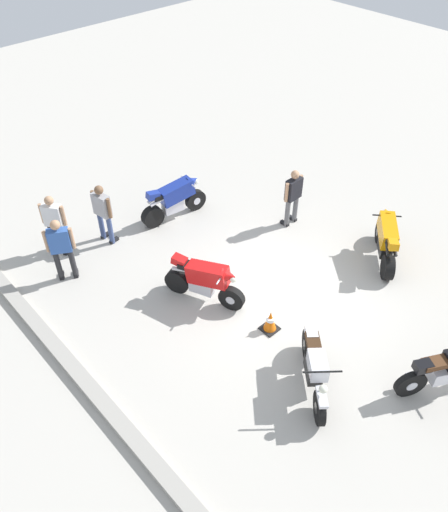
# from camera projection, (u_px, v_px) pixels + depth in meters

# --- Properties ---
(ground_plane) EXTENTS (40.00, 40.00, 0.00)m
(ground_plane) POSITION_uv_depth(u_px,v_px,m) (281.00, 296.00, 11.86)
(ground_plane) COLOR #B7B2A8
(curb_edge) EXTENTS (14.00, 0.30, 0.15)m
(curb_edge) POSITION_uv_depth(u_px,v_px,m) (112.00, 414.00, 9.47)
(curb_edge) COLOR #9C978F
(curb_edge) RESTS_ON ground
(motorcycle_orange_sportbike) EXTENTS (1.44, 1.58, 1.14)m
(motorcycle_orange_sportbike) POSITION_uv_depth(u_px,v_px,m) (386.00, 240.00, 12.48)
(motorcycle_orange_sportbike) COLOR black
(motorcycle_orange_sportbike) RESTS_ON ground
(motorcycle_black_cruiser) EXTENTS (1.11, 1.89, 1.09)m
(motorcycle_black_cruiser) POSITION_uv_depth(u_px,v_px,m) (447.00, 370.00, 9.68)
(motorcycle_black_cruiser) COLOR black
(motorcycle_black_cruiser) RESTS_ON ground
(motorcycle_silver_cruiser) EXTENTS (1.66, 1.46, 1.09)m
(motorcycle_silver_cruiser) POSITION_uv_depth(u_px,v_px,m) (315.00, 368.00, 9.71)
(motorcycle_silver_cruiser) COLOR black
(motorcycle_silver_cruiser) RESTS_ON ground
(motorcycle_red_sportbike) EXTENTS (1.87, 1.00, 1.14)m
(motorcycle_red_sportbike) POSITION_uv_depth(u_px,v_px,m) (205.00, 280.00, 11.41)
(motorcycle_red_sportbike) COLOR black
(motorcycle_red_sportbike) RESTS_ON ground
(motorcycle_blue_sportbike) EXTENTS (0.70, 1.96, 1.14)m
(motorcycle_blue_sportbike) POSITION_uv_depth(u_px,v_px,m) (174.00, 199.00, 13.77)
(motorcycle_blue_sportbike) COLOR black
(motorcycle_blue_sportbike) RESTS_ON ground
(person_in_black_shirt) EXTENTS (0.31, 0.64, 1.65)m
(person_in_black_shirt) POSITION_uv_depth(u_px,v_px,m) (293.00, 194.00, 13.34)
(person_in_black_shirt) COLOR #59595B
(person_in_black_shirt) RESTS_ON ground
(person_in_white_shirt) EXTENTS (0.56, 0.51, 1.64)m
(person_in_white_shirt) POSITION_uv_depth(u_px,v_px,m) (54.00, 221.00, 12.48)
(person_in_white_shirt) COLOR #262628
(person_in_white_shirt) RESTS_ON ground
(person_in_blue_shirt) EXTENTS (0.49, 0.61, 1.70)m
(person_in_blue_shirt) POSITION_uv_depth(u_px,v_px,m) (61.00, 246.00, 11.70)
(person_in_blue_shirt) COLOR #262628
(person_in_blue_shirt) RESTS_ON ground
(person_in_gray_shirt) EXTENTS (0.65, 0.37, 1.68)m
(person_in_gray_shirt) POSITION_uv_depth(u_px,v_px,m) (103.00, 210.00, 12.77)
(person_in_gray_shirt) COLOR #384772
(person_in_gray_shirt) RESTS_ON ground
(traffic_cone) EXTENTS (0.36, 0.36, 0.53)m
(traffic_cone) POSITION_uv_depth(u_px,v_px,m) (270.00, 321.00, 10.95)
(traffic_cone) COLOR black
(traffic_cone) RESTS_ON ground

